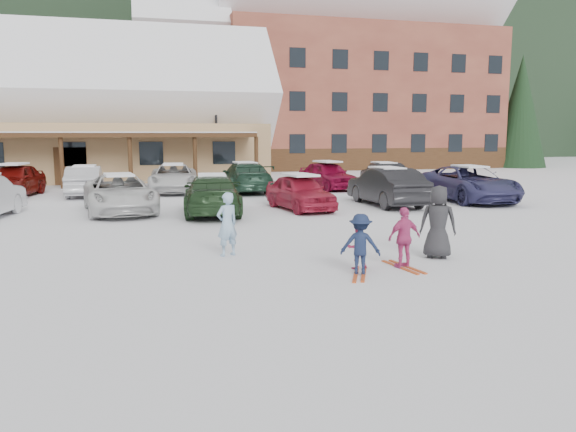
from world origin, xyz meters
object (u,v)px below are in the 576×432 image
object	(u,v)px
parked_car_2	(120,194)
parked_car_11	(245,177)
adult_skier	(227,224)
child_navy	(360,244)
child_magenta	(404,238)
parked_car_4	(300,192)
parked_car_9	(85,181)
lamp_post	(216,124)
parked_car_13	(384,175)
toddler_red	(357,248)
parked_car_3	(212,195)
bystander_dark	(438,222)
parked_car_5	(387,187)
parked_car_12	(327,175)
day_lodge	(44,119)
parked_car_10	(174,178)
alpine_hotel	(332,71)
parked_car_8	(14,180)
parked_car_6	(469,184)

from	to	relation	value
parked_car_2	parked_car_11	size ratio (longest dim) A/B	1.00
adult_skier	parked_car_2	distance (m)	9.01
child_navy	parked_car_2	distance (m)	12.30
child_magenta	parked_car_4	xyz separation A→B (m)	(0.45, 9.95, 0.01)
child_navy	parked_car_9	world-z (taller)	parked_car_9
lamp_post	child_magenta	distance (m)	25.52
parked_car_11	parked_car_13	xyz separation A→B (m)	(7.82, 0.28, -0.06)
toddler_red	parked_car_3	xyz separation A→B (m)	(-2.01, 9.38, 0.26)
bystander_dark	parked_car_5	distance (m)	10.10
child_magenta	parked_car_12	bearing A→B (deg)	-111.04
adult_skier	parked_car_11	xyz separation A→B (m)	(3.20, 14.91, -0.02)
adult_skier	toddler_red	xyz separation A→B (m)	(2.57, -2.07, -0.31)
day_lodge	parked_car_10	size ratio (longest dim) A/B	5.60
child_magenta	parked_car_9	size ratio (longest dim) A/B	0.31
day_lodge	alpine_hotel	size ratio (longest dim) A/B	0.93
child_magenta	parked_car_8	world-z (taller)	parked_car_8
adult_skier	parked_car_4	size ratio (longest dim) A/B	0.39
day_lodge	parked_car_6	bearing A→B (deg)	-41.92
parked_car_9	parked_car_13	distance (m)	15.59
toddler_red	child_magenta	bearing A→B (deg)	175.99
day_lodge	parked_car_13	xyz separation A→B (m)	(18.92, -11.29, -3.24)
lamp_post	parked_car_5	size ratio (longest dim) A/B	1.33
lamp_post	parked_car_3	size ratio (longest dim) A/B	1.26
parked_car_9	parked_car_2	bearing A→B (deg)	104.90
child_magenta	parked_car_3	xyz separation A→B (m)	(-3.05, 9.56, 0.05)
toddler_red	bystander_dark	size ratio (longest dim) A/B	0.54
toddler_red	parked_car_4	world-z (taller)	parked_car_4
lamp_post	day_lodge	bearing A→B (deg)	162.61
adult_skier	toddler_red	distance (m)	3.32
alpine_hotel	parked_car_3	bearing A→B (deg)	-116.92
parked_car_2	parked_car_6	size ratio (longest dim) A/B	0.94
toddler_red	parked_car_2	distance (m)	11.91
parked_car_6	parked_car_9	distance (m)	17.93
adult_skier	parked_car_3	world-z (taller)	adult_skier
parked_car_6	toddler_red	bearing A→B (deg)	-129.64
child_navy	bystander_dark	size ratio (longest dim) A/B	0.74
parked_car_6	parked_car_12	world-z (taller)	parked_car_6
parked_car_3	parked_car_10	bearing A→B (deg)	-78.21
parked_car_4	parked_car_5	distance (m)	3.89
child_magenta	parked_car_2	xyz separation A→B (m)	(-6.39, 10.81, 0.04)
alpine_hotel	parked_car_6	distance (m)	29.25
parked_car_8	parked_car_13	bearing A→B (deg)	7.69
parked_car_4	parked_car_6	world-z (taller)	parked_car_6
adult_skier	parked_car_13	xyz separation A→B (m)	(11.02, 15.18, -0.08)
child_navy	parked_car_5	distance (m)	11.99
alpine_hotel	parked_car_9	world-z (taller)	alpine_hotel
alpine_hotel	parked_car_10	xyz separation A→B (m)	(-15.72, -20.69, -7.91)
child_navy	alpine_hotel	bearing A→B (deg)	-83.79
parked_car_3	parked_car_8	distance (m)	11.76
day_lodge	toddler_red	world-z (taller)	day_lodge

